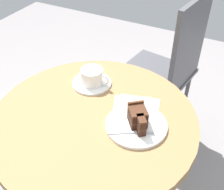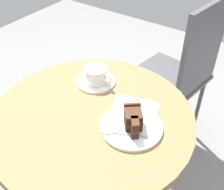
{
  "view_description": "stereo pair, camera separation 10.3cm",
  "coord_description": "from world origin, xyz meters",
  "px_view_note": "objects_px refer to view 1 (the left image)",
  "views": [
    {
      "loc": [
        0.39,
        -0.62,
        1.39
      ],
      "look_at": [
        0.03,
        0.09,
        0.74
      ],
      "focal_mm": 45.0,
      "sensor_mm": 36.0,
      "label": 1
    },
    {
      "loc": [
        0.48,
        -0.57,
        1.39
      ],
      "look_at": [
        0.03,
        0.09,
        0.74
      ],
      "focal_mm": 45.0,
      "sensor_mm": 36.0,
      "label": 2
    }
  ],
  "objects_px": {
    "teaspoon": "(80,78)",
    "fork": "(125,132)",
    "cake_plate": "(136,125)",
    "cake_slice": "(138,117)",
    "saucer": "(92,83)",
    "napkin": "(135,109)",
    "coffee_cup": "(93,76)",
    "cafe_chair": "(170,65)"
  },
  "relations": [
    {
      "from": "cake_plate",
      "to": "cake_slice",
      "type": "relative_size",
      "value": 2.08
    },
    {
      "from": "saucer",
      "to": "napkin",
      "type": "relative_size",
      "value": 0.79
    },
    {
      "from": "coffee_cup",
      "to": "fork",
      "type": "height_order",
      "value": "coffee_cup"
    },
    {
      "from": "coffee_cup",
      "to": "cake_plate",
      "type": "distance_m",
      "value": 0.29
    },
    {
      "from": "cake_slice",
      "to": "teaspoon",
      "type": "bearing_deg",
      "value": 156.49
    },
    {
      "from": "coffee_cup",
      "to": "cake_slice",
      "type": "bearing_deg",
      "value": -28.32
    },
    {
      "from": "teaspoon",
      "to": "cake_plate",
      "type": "relative_size",
      "value": 0.45
    },
    {
      "from": "cake_plate",
      "to": "cake_slice",
      "type": "xyz_separation_m",
      "value": [
        0.0,
        0.0,
        0.04
      ]
    },
    {
      "from": "napkin",
      "to": "cafe_chair",
      "type": "bearing_deg",
      "value": 93.39
    },
    {
      "from": "saucer",
      "to": "cake_slice",
      "type": "relative_size",
      "value": 1.57
    },
    {
      "from": "saucer",
      "to": "napkin",
      "type": "xyz_separation_m",
      "value": [
        0.22,
        -0.06,
        -0.0
      ]
    },
    {
      "from": "coffee_cup",
      "to": "cake_plate",
      "type": "height_order",
      "value": "coffee_cup"
    },
    {
      "from": "coffee_cup",
      "to": "cake_slice",
      "type": "distance_m",
      "value": 0.29
    },
    {
      "from": "coffee_cup",
      "to": "napkin",
      "type": "relative_size",
      "value": 0.6
    },
    {
      "from": "saucer",
      "to": "cake_plate",
      "type": "distance_m",
      "value": 0.29
    },
    {
      "from": "saucer",
      "to": "fork",
      "type": "height_order",
      "value": "fork"
    },
    {
      "from": "coffee_cup",
      "to": "cake_slice",
      "type": "height_order",
      "value": "cake_slice"
    },
    {
      "from": "saucer",
      "to": "teaspoon",
      "type": "distance_m",
      "value": 0.06
    },
    {
      "from": "napkin",
      "to": "coffee_cup",
      "type": "bearing_deg",
      "value": 164.46
    },
    {
      "from": "coffee_cup",
      "to": "napkin",
      "type": "bearing_deg",
      "value": -15.54
    },
    {
      "from": "coffee_cup",
      "to": "napkin",
      "type": "xyz_separation_m",
      "value": [
        0.21,
        -0.06,
        -0.04
      ]
    },
    {
      "from": "cake_plate",
      "to": "fork",
      "type": "height_order",
      "value": "fork"
    },
    {
      "from": "coffee_cup",
      "to": "napkin",
      "type": "distance_m",
      "value": 0.23
    },
    {
      "from": "teaspoon",
      "to": "fork",
      "type": "bearing_deg",
      "value": -146.98
    },
    {
      "from": "teaspoon",
      "to": "cake_slice",
      "type": "bearing_deg",
      "value": -137.67
    },
    {
      "from": "saucer",
      "to": "cake_slice",
      "type": "bearing_deg",
      "value": -28.08
    },
    {
      "from": "fork",
      "to": "napkin",
      "type": "xyz_separation_m",
      "value": [
        -0.02,
        0.13,
        -0.01
      ]
    },
    {
      "from": "fork",
      "to": "coffee_cup",
      "type": "bearing_deg",
      "value": -63.8
    },
    {
      "from": "napkin",
      "to": "fork",
      "type": "bearing_deg",
      "value": -80.35
    },
    {
      "from": "cake_plate",
      "to": "fork",
      "type": "xyz_separation_m",
      "value": [
        -0.02,
        -0.05,
        0.01
      ]
    },
    {
      "from": "coffee_cup",
      "to": "teaspoon",
      "type": "height_order",
      "value": "coffee_cup"
    },
    {
      "from": "saucer",
      "to": "cake_plate",
      "type": "relative_size",
      "value": 0.75
    },
    {
      "from": "coffee_cup",
      "to": "napkin",
      "type": "height_order",
      "value": "coffee_cup"
    },
    {
      "from": "coffee_cup",
      "to": "cafe_chair",
      "type": "bearing_deg",
      "value": 70.18
    },
    {
      "from": "saucer",
      "to": "cake_plate",
      "type": "bearing_deg",
      "value": -28.59
    },
    {
      "from": "cafe_chair",
      "to": "teaspoon",
      "type": "bearing_deg",
      "value": -17.4
    },
    {
      "from": "fork",
      "to": "napkin",
      "type": "relative_size",
      "value": 0.7
    },
    {
      "from": "saucer",
      "to": "cafe_chair",
      "type": "relative_size",
      "value": 0.17
    },
    {
      "from": "saucer",
      "to": "cake_slice",
      "type": "xyz_separation_m",
      "value": [
        0.26,
        -0.14,
        0.04
      ]
    },
    {
      "from": "coffee_cup",
      "to": "cafe_chair",
      "type": "distance_m",
      "value": 0.56
    },
    {
      "from": "fork",
      "to": "cake_plate",
      "type": "bearing_deg",
      "value": -130.46
    },
    {
      "from": "teaspoon",
      "to": "cake_slice",
      "type": "height_order",
      "value": "cake_slice"
    }
  ]
}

